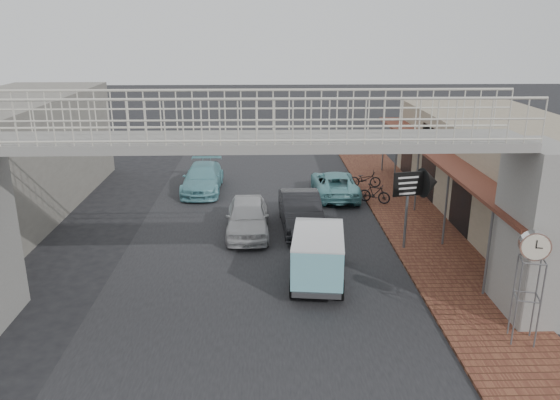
{
  "coord_description": "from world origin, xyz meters",
  "views": [
    {
      "loc": [
        0.18,
        -17.94,
        8.01
      ],
      "look_at": [
        0.76,
        1.35,
        1.8
      ],
      "focal_mm": 35.0,
      "sensor_mm": 36.0,
      "label": 1
    }
  ],
  "objects": [
    {
      "name": "angkot_curb",
      "position": [
        3.6,
        7.47,
        0.62
      ],
      "size": [
        2.06,
        4.46,
        1.24
      ],
      "primitive_type": "imported",
      "rotation": [
        0.0,
        0.0,
        3.14
      ],
      "color": "#65A9AF",
      "rests_on": "ground"
    },
    {
      "name": "arrow_sign",
      "position": [
        6.09,
        0.86,
        2.54
      ],
      "size": [
        1.82,
        1.19,
        3.02
      ],
      "rotation": [
        0.0,
        0.0,
        0.22
      ],
      "color": "#59595B",
      "rests_on": "sidewalk"
    },
    {
      "name": "angkot_van",
      "position": [
        1.89,
        -1.81,
        1.11
      ],
      "size": [
        2.0,
        3.74,
        1.75
      ],
      "rotation": [
        0.0,
        0.0,
        -0.12
      ],
      "color": "black",
      "rests_on": "ground"
    },
    {
      "name": "white_hatchback",
      "position": [
        -0.5,
        2.6,
        0.71
      ],
      "size": [
        1.73,
        4.17,
        1.41
      ],
      "primitive_type": "imported",
      "rotation": [
        0.0,
        0.0,
        0.01
      ],
      "color": "silver",
      "rests_on": "ground"
    },
    {
      "name": "shophouse_row",
      "position": [
        10.97,
        4.0,
        2.01
      ],
      "size": [
        7.2,
        18.0,
        4.0
      ],
      "color": "gray",
      "rests_on": "ground"
    },
    {
      "name": "motorcycle_near",
      "position": [
        5.3,
        8.65,
        0.53
      ],
      "size": [
        1.65,
        0.64,
        0.85
      ],
      "primitive_type": "imported",
      "rotation": [
        0.0,
        0.0,
        1.52
      ],
      "color": "black",
      "rests_on": "sidewalk"
    },
    {
      "name": "building_far_left",
      "position": [
        -11.0,
        6.0,
        2.5
      ],
      "size": [
        5.0,
        14.0,
        5.0
      ],
      "primitive_type": "cube",
      "color": "gray",
      "rests_on": "ground"
    },
    {
      "name": "ground",
      "position": [
        0.0,
        0.0,
        0.0
      ],
      "size": [
        120.0,
        120.0,
        0.0
      ],
      "primitive_type": "plane",
      "color": "black",
      "rests_on": "ground"
    },
    {
      "name": "angkot_far",
      "position": [
        -2.91,
        8.57,
        0.66
      ],
      "size": [
        1.89,
        4.59,
        1.33
      ],
      "primitive_type": "imported",
      "rotation": [
        0.0,
        0.0,
        -0.01
      ],
      "color": "#6AADB8",
      "rests_on": "ground"
    },
    {
      "name": "street_clock",
      "position": [
        6.88,
        -5.61,
        2.65
      ],
      "size": [
        0.79,
        0.72,
        3.07
      ],
      "rotation": [
        0.0,
        0.0,
        -0.26
      ],
      "color": "#59595B",
      "rests_on": "sidewalk"
    },
    {
      "name": "motorcycle_far",
      "position": [
        5.3,
        6.11,
        0.55
      ],
      "size": [
        1.52,
        1.06,
        0.9
      ],
      "primitive_type": "imported",
      "rotation": [
        0.0,
        0.0,
        1.09
      ],
      "color": "black",
      "rests_on": "sidewalk"
    },
    {
      "name": "footbridge",
      "position": [
        0.0,
        -4.0,
        3.18
      ],
      "size": [
        16.4,
        2.4,
        6.34
      ],
      "color": "gray",
      "rests_on": "ground"
    },
    {
      "name": "sidewalk",
      "position": [
        6.5,
        3.0,
        0.05
      ],
      "size": [
        3.0,
        40.0,
        0.1
      ],
      "primitive_type": "cube",
      "color": "brown",
      "rests_on": "ground"
    },
    {
      "name": "dark_sedan",
      "position": [
        1.67,
        3.12,
        0.73
      ],
      "size": [
        1.76,
        4.51,
        1.46
      ],
      "primitive_type": "imported",
      "rotation": [
        0.0,
        0.0,
        0.05
      ],
      "color": "black",
      "rests_on": "ground"
    },
    {
      "name": "road_strip",
      "position": [
        0.0,
        0.0,
        0.01
      ],
      "size": [
        10.0,
        60.0,
        0.01
      ],
      "primitive_type": "cube",
      "color": "black",
      "rests_on": "ground"
    }
  ]
}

